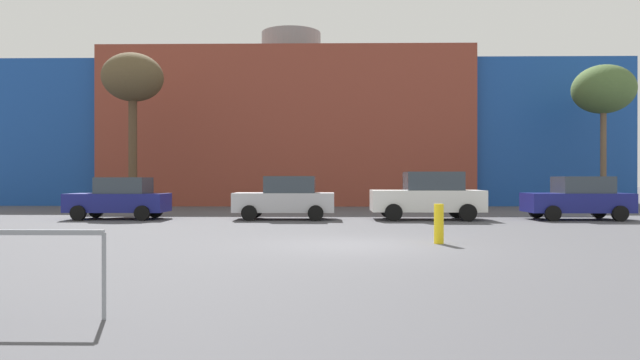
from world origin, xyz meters
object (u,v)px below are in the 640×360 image
at_px(parked_car_2, 428,196).
at_px(bollard_yellow_0, 439,224).
at_px(parked_car_3, 578,198).
at_px(bare_tree_0, 133,81).
at_px(parked_car_1, 286,198).
at_px(bare_tree_1, 603,91).
at_px(parked_car_0, 120,198).

xyz_separation_m(parked_car_2, bollard_yellow_0, (-1.18, -8.44, -0.45)).
bearing_deg(parked_car_3, bare_tree_0, -16.38).
bearing_deg(parked_car_2, parked_car_1, 0.00).
relative_size(bare_tree_0, bare_tree_1, 1.05).
distance_m(parked_car_1, parked_car_2, 5.66).
bearing_deg(parked_car_2, parked_car_0, 0.00).
bearing_deg(bare_tree_1, parked_car_1, -155.46).
relative_size(parked_car_0, parked_car_3, 0.98).
xyz_separation_m(parked_car_1, parked_car_3, (11.57, 0.00, -0.01)).
bearing_deg(parked_car_0, bare_tree_1, -162.12).
relative_size(parked_car_1, bare_tree_0, 0.50).
bearing_deg(bare_tree_1, parked_car_0, -162.12).
xyz_separation_m(parked_car_1, bare_tree_1, (16.04, 7.32, 5.37)).
xyz_separation_m(parked_car_1, bollard_yellow_0, (4.48, -8.44, -0.36)).
relative_size(parked_car_1, bare_tree_1, 0.53).
height_order(parked_car_3, bollard_yellow_0, parked_car_3).
xyz_separation_m(parked_car_0, bollard_yellow_0, (11.14, -8.44, -0.34)).
distance_m(parked_car_0, bare_tree_0, 8.28).
bearing_deg(bare_tree_0, parked_car_0, -75.55).
xyz_separation_m(bare_tree_1, bollard_yellow_0, (-11.56, -15.77, -5.73)).
relative_size(parked_car_1, parked_car_2, 0.91).
distance_m(parked_car_0, parked_car_2, 12.32).
bearing_deg(parked_car_3, parked_car_2, 0.00).
bearing_deg(bare_tree_1, bare_tree_0, -176.39).
bearing_deg(parked_car_2, parked_car_3, -180.00).
xyz_separation_m(parked_car_0, bare_tree_1, (22.70, 7.32, 5.39)).
bearing_deg(bare_tree_0, parked_car_1, -35.41).
bearing_deg(bollard_yellow_0, bare_tree_1, 53.75).
relative_size(parked_car_0, bare_tree_1, 0.51).
bearing_deg(parked_car_0, bollard_yellow_0, 142.83).
relative_size(parked_car_2, bare_tree_1, 0.58).
relative_size(parked_car_2, parked_car_3, 1.11).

